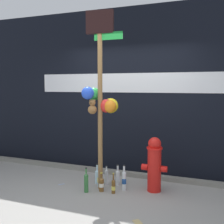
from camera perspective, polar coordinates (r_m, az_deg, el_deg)
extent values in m
plane|color=gray|center=(4.59, -2.70, -16.45)|extent=(14.00, 14.00, 0.00)
cube|color=black|center=(5.69, 3.65, 4.23)|extent=(10.00, 0.20, 3.20)
cube|color=silver|center=(5.41, 10.30, 5.72)|extent=(5.24, 0.01, 0.37)
cube|color=slate|center=(5.58, 2.30, -12.03)|extent=(8.00, 0.12, 0.08)
cylinder|color=olive|center=(4.64, -2.37, 1.53)|extent=(0.08, 0.08, 2.79)
cube|color=#198C33|center=(4.64, -0.75, 14.82)|extent=(0.48, 0.02, 0.12)
cube|color=black|center=(4.74, -2.43, 17.38)|extent=(0.45, 0.14, 0.36)
sphere|color=orange|center=(4.61, -0.41, 1.14)|extent=(0.20, 0.20, 0.20)
sphere|color=yellow|center=(4.74, -0.32, 1.26)|extent=(0.25, 0.25, 0.25)
sphere|color=green|center=(4.76, -3.58, 3.55)|extent=(0.21, 0.21, 0.21)
sphere|color=red|center=(4.66, -1.15, 1.23)|extent=(0.22, 0.22, 0.22)
sphere|color=blue|center=(4.62, -4.82, 3.75)|extent=(0.21, 0.21, 0.21)
sphere|color=brown|center=(4.63, -3.92, 0.46)|extent=(0.14, 0.14, 0.14)
sphere|color=brown|center=(4.62, -3.92, 1.84)|extent=(0.10, 0.10, 0.10)
sphere|color=brown|center=(4.63, -4.30, 2.23)|extent=(0.04, 0.04, 0.04)
sphere|color=brown|center=(4.60, -3.55, 2.22)|extent=(0.04, 0.04, 0.04)
sphere|color=brown|center=(4.58, -4.17, 1.81)|extent=(0.04, 0.04, 0.04)
cylinder|color=red|center=(4.76, 8.37, -11.31)|extent=(0.22, 0.22, 0.69)
cylinder|color=red|center=(4.67, 8.43, -7.08)|extent=(0.25, 0.25, 0.03)
sphere|color=red|center=(4.66, 8.44, -6.21)|extent=(0.21, 0.21, 0.21)
cylinder|color=red|center=(4.79, 6.51, -10.76)|extent=(0.10, 0.10, 0.10)
cylinder|color=red|center=(4.72, 10.27, -11.06)|extent=(0.10, 0.10, 0.10)
cylinder|color=#337038|center=(4.75, -5.13, -13.96)|extent=(0.07, 0.07, 0.28)
cone|color=#337038|center=(4.70, -5.14, -12.20)|extent=(0.07, 0.07, 0.03)
cylinder|color=#337038|center=(4.68, -5.15, -11.56)|extent=(0.03, 0.03, 0.08)
cylinder|color=black|center=(4.67, -5.15, -11.00)|extent=(0.03, 0.03, 0.01)
cylinder|color=silver|center=(5.06, 1.14, -12.96)|extent=(0.07, 0.07, 0.23)
cone|color=silver|center=(5.02, 1.15, -11.55)|extent=(0.07, 0.07, 0.03)
cylinder|color=silver|center=(5.01, 1.15, -10.95)|extent=(0.03, 0.03, 0.08)
cylinder|color=black|center=(4.99, 1.15, -10.45)|extent=(0.04, 0.04, 0.01)
cylinder|color=#B2DBEA|center=(5.14, -2.93, -12.77)|extent=(0.08, 0.08, 0.21)
cone|color=#B2DBEA|center=(5.11, -2.94, -11.46)|extent=(0.08, 0.08, 0.03)
cylinder|color=#B2DBEA|center=(5.09, -2.94, -10.82)|extent=(0.04, 0.04, 0.09)
cylinder|color=black|center=(5.08, -2.94, -10.28)|extent=(0.04, 0.04, 0.01)
cylinder|color=brown|center=(4.78, -2.10, -14.30)|extent=(0.08, 0.08, 0.20)
cone|color=brown|center=(4.75, -2.10, -13.00)|extent=(0.08, 0.08, 0.03)
cylinder|color=brown|center=(4.73, -2.11, -12.43)|extent=(0.03, 0.03, 0.07)
cylinder|color=silver|center=(4.78, -2.10, -14.25)|extent=(0.08, 0.08, 0.06)
cylinder|color=gold|center=(4.72, -2.11, -11.98)|extent=(0.04, 0.04, 0.01)
cylinder|color=#B2DBEA|center=(4.99, -2.50, -13.22)|extent=(0.07, 0.07, 0.24)
cone|color=#B2DBEA|center=(4.95, -2.51, -11.77)|extent=(0.07, 0.07, 0.03)
cylinder|color=#B2DBEA|center=(4.93, -2.51, -11.15)|extent=(0.03, 0.03, 0.08)
cylinder|color=#D8C64C|center=(4.99, -2.50, -13.25)|extent=(0.07, 0.07, 0.09)
cylinder|color=black|center=(4.92, -2.51, -10.62)|extent=(0.04, 0.04, 0.01)
cylinder|color=silver|center=(4.81, 2.40, -13.54)|extent=(0.07, 0.07, 0.30)
cone|color=silver|center=(4.77, 2.40, -11.70)|extent=(0.07, 0.07, 0.03)
cylinder|color=silver|center=(4.75, 2.41, -11.07)|extent=(0.03, 0.03, 0.08)
cylinder|color=#1E478C|center=(4.81, 2.40, -13.51)|extent=(0.07, 0.07, 0.09)
cylinder|color=black|center=(4.74, 2.41, -10.53)|extent=(0.04, 0.04, 0.01)
cylinder|color=silver|center=(5.09, -1.11, -12.82)|extent=(0.06, 0.06, 0.24)
cone|color=silver|center=(5.05, -1.11, -11.38)|extent=(0.06, 0.06, 0.03)
cylinder|color=silver|center=(5.03, -1.11, -10.97)|extent=(0.03, 0.03, 0.05)
cylinder|color=black|center=(5.03, -1.11, -10.62)|extent=(0.03, 0.03, 0.01)
cylinder|color=brown|center=(4.69, 0.28, -14.63)|extent=(0.06, 0.06, 0.20)
cone|color=brown|center=(4.65, 0.28, -13.31)|extent=(0.06, 0.06, 0.02)
cylinder|color=brown|center=(4.64, 0.28, -12.66)|extent=(0.02, 0.02, 0.09)
cylinder|color=#D8C64C|center=(4.70, 0.28, -14.82)|extent=(0.06, 0.06, 0.06)
cylinder|color=gold|center=(4.62, 0.28, -12.07)|extent=(0.03, 0.03, 0.01)
cube|color=tan|center=(3.86, 5.03, -20.83)|extent=(0.16, 0.16, 0.01)
cube|color=#8C99B2|center=(5.19, -10.00, -13.90)|extent=(0.10, 0.11, 0.01)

